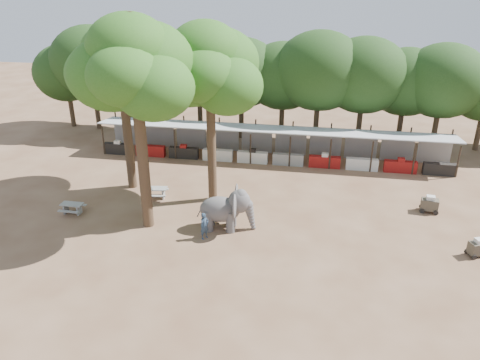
% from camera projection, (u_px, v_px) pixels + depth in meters
% --- Properties ---
extents(ground, '(100.00, 100.00, 0.00)m').
position_uv_depth(ground, '(242.00, 253.00, 25.12)').
color(ground, brown).
rests_on(ground, ground).
extents(vendor_stalls, '(28.00, 2.99, 2.80)m').
position_uv_depth(vendor_stalls, '(272.00, 145.00, 37.08)').
color(vendor_stalls, '#AEB2B6').
rests_on(vendor_stalls, ground).
extents(yard_tree_left, '(7.10, 6.90, 11.02)m').
position_uv_depth(yard_tree_left, '(120.00, 68.00, 29.68)').
color(yard_tree_left, '#332316').
rests_on(yard_tree_left, ground).
extents(yard_tree_center, '(7.10, 6.90, 12.04)m').
position_uv_depth(yard_tree_center, '(134.00, 68.00, 24.30)').
color(yard_tree_center, '#332316').
rests_on(yard_tree_center, ground).
extents(yard_tree_back, '(7.10, 6.90, 11.36)m').
position_uv_depth(yard_tree_back, '(208.00, 69.00, 27.69)').
color(yard_tree_back, '#332316').
rests_on(yard_tree_back, ground).
extents(backdrop_trees, '(46.46, 5.95, 8.33)m').
position_uv_depth(backdrop_trees, '(280.00, 78.00, 39.95)').
color(backdrop_trees, '#332316').
rests_on(backdrop_trees, ground).
extents(elephant, '(3.36, 2.55, 2.54)m').
position_uv_depth(elephant, '(227.00, 209.00, 27.01)').
color(elephant, '#494646').
rests_on(elephant, ground).
extents(handler, '(0.63, 0.68, 1.58)m').
position_uv_depth(handler, '(204.00, 226.00, 26.17)').
color(handler, '#26384C').
rests_on(handler, ground).
extents(picnic_table_near, '(1.36, 1.23, 0.68)m').
position_uv_depth(picnic_table_near, '(72.00, 207.00, 29.02)').
color(picnic_table_near, gray).
rests_on(picnic_table_near, ground).
extents(picnic_table_far, '(1.63, 1.51, 0.73)m').
position_uv_depth(picnic_table_far, '(156.00, 191.00, 30.98)').
color(picnic_table_far, gray).
rests_on(picnic_table_far, ground).
extents(cart_front, '(1.25, 1.04, 1.04)m').
position_uv_depth(cart_front, '(478.00, 247.00, 24.64)').
color(cart_front, '#3A3328').
rests_on(cart_front, ground).
extents(cart_back, '(1.20, 0.86, 1.09)m').
position_uv_depth(cart_back, '(430.00, 204.00, 29.17)').
color(cart_back, '#3A3328').
rests_on(cart_back, ground).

